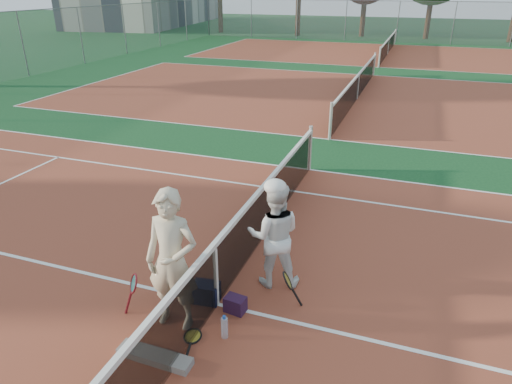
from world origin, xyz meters
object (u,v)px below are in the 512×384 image
player_a (172,261)px  racket_black_held (287,290)px  racket_red (135,293)px  net_main (216,274)px  racket_spare (193,336)px  sports_bag_navy (206,292)px  sports_bag_purple (235,304)px  player_b (274,235)px  water_bottle (225,328)px

player_a → racket_black_held: size_ratio=3.52×
player_a → racket_red: (-0.65, 0.02, -0.68)m
net_main → racket_spare: net_main is taller
sports_bag_navy → racket_spare: bearing=-78.6°
net_main → sports_bag_purple: 0.50m
player_a → player_b: 1.61m
player_a → racket_red: bearing=175.2°
player_b → racket_spare: bearing=50.9°
player_b → racket_red: (-1.59, -1.28, -0.53)m
racket_red → sports_bag_purple: bearing=-25.6°
player_b → sports_bag_purple: (-0.29, -0.83, -0.70)m
net_main → sports_bag_navy: bearing=172.8°
net_main → racket_black_held: (0.94, 0.31, -0.23)m
racket_black_held → sports_bag_purple: size_ratio=1.94×
water_bottle → racket_spare: bearing=-160.3°
net_main → water_bottle: bearing=-57.4°
racket_red → sports_bag_navy: 0.98m
sports_bag_navy → water_bottle: (0.54, -0.59, 0.00)m
racket_spare → racket_red: bearing=62.6°
racket_red → sports_bag_purple: racket_red is taller
player_a → racket_black_held: 1.68m
net_main → player_a: (-0.35, -0.51, 0.46)m
net_main → player_a: size_ratio=5.67×
racket_black_held → player_b: bearing=-73.2°
water_bottle → sports_bag_purple: bearing=97.0°
racket_black_held → racket_red: bearing=3.0°
racket_red → net_main: bearing=-18.2°
player_b → racket_black_held: bearing=109.3°
racket_black_held → water_bottle: racket_black_held is taller
racket_red → racket_black_held: size_ratio=1.05×
net_main → racket_black_held: bearing=18.0°
net_main → water_bottle: size_ratio=36.60×
racket_spare → sports_bag_purple: (0.33, 0.66, 0.10)m
sports_bag_purple → water_bottle: bearing=-83.0°
sports_bag_navy → sports_bag_purple: 0.48m
racket_black_held → racket_spare: (-0.96, -1.01, -0.26)m
racket_spare → sports_bag_purple: sports_bag_purple is taller
player_b → sports_bag_navy: 1.27m
racket_black_held → sports_bag_purple: 0.75m
player_a → racket_spare: size_ratio=3.22×
net_main → racket_black_held: net_main is taller
racket_red → sports_bag_navy: size_ratio=1.56×
racket_red → sports_bag_navy: bearing=-12.5°
player_a → sports_bag_purple: 1.17m
sports_bag_navy → sports_bag_purple: size_ratio=1.31×
player_b → racket_spare: player_b is taller
player_b → sports_bag_navy: size_ratio=4.39×
sports_bag_purple → water_bottle: (0.06, -0.52, 0.03)m
racket_spare → sports_bag_purple: bearing=-41.2°
racket_red → player_a: bearing=-46.3°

